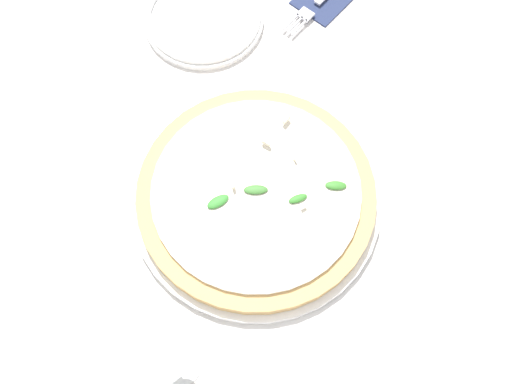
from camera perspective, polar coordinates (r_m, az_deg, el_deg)
The scene contains 4 objects.
ground_plane at distance 0.86m, azimuth -3.09°, elevation -1.23°, with size 6.00×6.00×0.00m, color silver.
pizza_arugula_main at distance 0.85m, azimuth 0.00°, elevation -0.35°, with size 0.36×0.36×0.05m.
wine_glass at distance 0.70m, azimuth -8.65°, elevation -14.52°, with size 0.09×0.09×0.15m.
side_plate_white at distance 1.03m, azimuth -4.99°, elevation 16.17°, with size 0.20×0.20×0.02m.
Camera 1 is at (0.27, 0.19, 0.79)m, focal length 42.00 mm.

